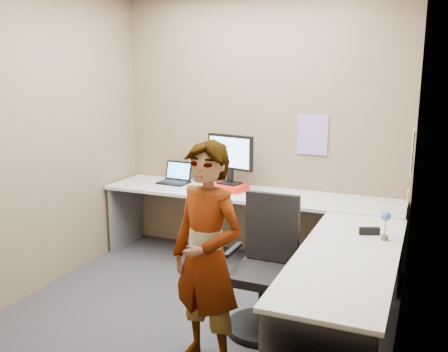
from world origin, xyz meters
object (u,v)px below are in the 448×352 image
at_px(monitor, 230,155).
at_px(office_chair, 265,277).
at_px(desk, 272,229).
at_px(person, 207,258).

xyz_separation_m(monitor, office_chair, (0.78, -1.22, -0.68)).
height_order(desk, person, person).
relative_size(monitor, office_chair, 0.52).
bearing_deg(monitor, person, -59.55).
xyz_separation_m(desk, office_chair, (0.13, -0.58, -0.18)).
distance_m(desk, monitor, 1.04).
xyz_separation_m(office_chair, person, (-0.20, -0.60, 0.34)).
bearing_deg(desk, monitor, 135.58).
bearing_deg(desk, office_chair, -77.57).
xyz_separation_m(desk, monitor, (-0.65, 0.64, 0.50)).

